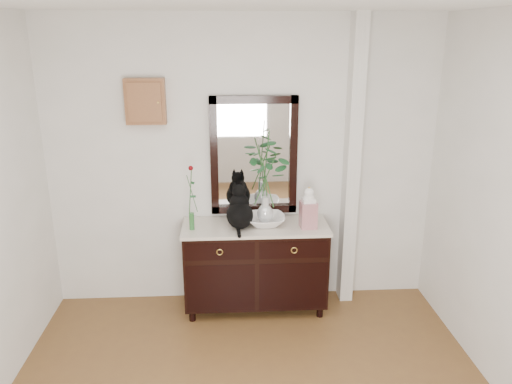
{
  "coord_description": "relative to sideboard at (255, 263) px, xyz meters",
  "views": [
    {
      "loc": [
        -0.14,
        -2.49,
        2.53
      ],
      "look_at": [
        0.1,
        1.63,
        1.2
      ],
      "focal_mm": 35.0,
      "sensor_mm": 36.0,
      "label": 1
    }
  ],
  "objects": [
    {
      "name": "bud_vase_rose",
      "position": [
        -0.57,
        -0.07,
        0.68
      ],
      "size": [
        0.09,
        0.09,
        0.6
      ],
      "primitive_type": null,
      "rotation": [
        0.0,
        0.0,
        -0.31
      ],
      "color": "#2D6E32",
      "rests_on": "sideboard"
    },
    {
      "name": "key_cabinet",
      "position": [
        -0.95,
        0.21,
        1.48
      ],
      "size": [
        0.35,
        0.1,
        0.4
      ],
      "primitive_type": "cube",
      "color": "brown",
      "rests_on": "wall_back"
    },
    {
      "name": "wall_back",
      "position": [
        -0.1,
        0.25,
        0.88
      ],
      "size": [
        3.6,
        0.04,
        2.7
      ],
      "primitive_type": "cube",
      "color": "white",
      "rests_on": "ground"
    },
    {
      "name": "vase_branches",
      "position": [
        0.09,
        0.01,
        0.83
      ],
      "size": [
        0.52,
        0.52,
        0.87
      ],
      "primitive_type": null,
      "rotation": [
        0.0,
        0.0,
        -0.3
      ],
      "color": "silver",
      "rests_on": "lotus_bowl"
    },
    {
      "name": "ginger_jar",
      "position": [
        0.47,
        -0.08,
        0.57
      ],
      "size": [
        0.15,
        0.15,
        0.38
      ],
      "primitive_type": null,
      "rotation": [
        0.0,
        0.0,
        0.07
      ],
      "color": "silver",
      "rests_on": "sideboard"
    },
    {
      "name": "cat",
      "position": [
        -0.14,
        -0.04,
        0.57
      ],
      "size": [
        0.29,
        0.35,
        0.39
      ],
      "primitive_type": null,
      "rotation": [
        0.0,
        0.0,
        0.04
      ],
      "color": "black",
      "rests_on": "sideboard"
    },
    {
      "name": "wall_mirror",
      "position": [
        -0.0,
        0.24,
        0.97
      ],
      "size": [
        0.8,
        0.06,
        1.1
      ],
      "color": "black",
      "rests_on": "wall_back"
    },
    {
      "name": "lotus_bowl",
      "position": [
        0.09,
        0.01,
        0.42
      ],
      "size": [
        0.38,
        0.38,
        0.09
      ],
      "primitive_type": "imported",
      "rotation": [
        0.0,
        0.0,
        0.06
      ],
      "color": "white",
      "rests_on": "sideboard"
    },
    {
      "name": "sideboard",
      "position": [
        0.0,
        0.0,
        0.0
      ],
      "size": [
        1.33,
        0.52,
        0.82
      ],
      "color": "black",
      "rests_on": "ground"
    },
    {
      "name": "pilaster",
      "position": [
        0.9,
        0.17,
        0.88
      ],
      "size": [
        0.12,
        0.2,
        2.7
      ],
      "primitive_type": "cube",
      "color": "white",
      "rests_on": "ground"
    }
  ]
}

